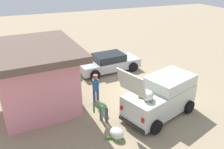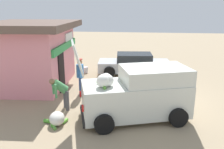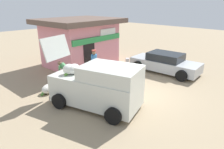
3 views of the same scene
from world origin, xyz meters
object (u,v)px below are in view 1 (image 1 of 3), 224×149
(storefront_bar, at_px, (35,75))
(paint_bucket, at_px, (68,76))
(parked_sedan, at_px, (109,63))
(customer_bending, at_px, (101,108))
(delivery_van, at_px, (161,97))
(unloaded_banana_pile, at_px, (117,134))
(vendor_standing, at_px, (96,88))

(storefront_bar, xyz_separation_m, paint_bucket, (2.69, -2.23, -1.55))
(parked_sedan, xyz_separation_m, customer_bending, (-5.87, 2.72, 0.22))
(customer_bending, relative_size, paint_bucket, 3.55)
(storefront_bar, relative_size, paint_bucket, 14.92)
(customer_bending, height_order, paint_bucket, customer_bending)
(parked_sedan, bearing_deg, storefront_bar, 118.50)
(paint_bucket, bearing_deg, customer_bending, -176.26)
(delivery_van, distance_m, customer_bending, 3.11)
(delivery_van, bearing_deg, paint_bucket, 29.89)
(unloaded_banana_pile, bearing_deg, storefront_bar, 33.79)
(storefront_bar, distance_m, paint_bucket, 3.82)
(storefront_bar, relative_size, delivery_van, 1.28)
(paint_bucket, bearing_deg, storefront_bar, 140.36)
(storefront_bar, relative_size, customer_bending, 4.20)
(delivery_van, height_order, customer_bending, delivery_van)
(delivery_van, xyz_separation_m, customer_bending, (0.35, 3.09, -0.15))
(delivery_van, relative_size, vendor_standing, 2.53)
(storefront_bar, relative_size, vendor_standing, 3.24)
(parked_sedan, height_order, unloaded_banana_pile, parked_sedan)
(unloaded_banana_pile, bearing_deg, paint_bucket, 5.11)
(unloaded_banana_pile, height_order, paint_bucket, unloaded_banana_pile)
(storefront_bar, xyz_separation_m, vendor_standing, (-1.21, -2.93, -0.72))
(delivery_van, relative_size, parked_sedan, 0.98)
(delivery_van, xyz_separation_m, parked_sedan, (6.22, 0.37, -0.37))
(delivery_van, height_order, vendor_standing, delivery_van)
(storefront_bar, distance_m, parked_sedan, 6.16)
(delivery_van, height_order, paint_bucket, delivery_van)
(vendor_standing, xyz_separation_m, paint_bucket, (3.89, 0.71, -0.83))
(delivery_van, distance_m, paint_bucket, 6.99)
(vendor_standing, relative_size, customer_bending, 1.30)
(unloaded_banana_pile, relative_size, paint_bucket, 2.34)
(delivery_van, height_order, unloaded_banana_pile, delivery_van)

